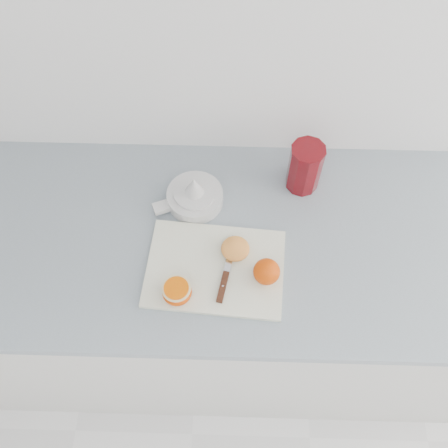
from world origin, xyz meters
The scene contains 8 objects.
counter centered at (0.16, 1.70, 0.45)m, with size 2.58×0.64×0.89m.
cutting_board centered at (0.09, 1.60, 0.90)m, with size 0.34×0.24×0.01m, color silver.
whole_orange centered at (0.22, 1.58, 0.93)m, with size 0.07×0.07×0.07m.
half_orange centered at (0.00, 1.52, 0.92)m, with size 0.07×0.07×0.04m.
squeezed_shell centered at (0.14, 1.65, 0.92)m, with size 0.07×0.07×0.03m.
paring_knife centered at (0.12, 1.56, 0.91)m, with size 0.05×0.19×0.01m.
citrus_juicer centered at (0.03, 1.80, 0.92)m, with size 0.19×0.15×0.10m.
red_tumbler centered at (0.32, 1.87, 0.96)m, with size 0.09×0.09×0.15m.
Camera 1 is at (0.13, 1.06, 2.03)m, focal length 40.00 mm.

